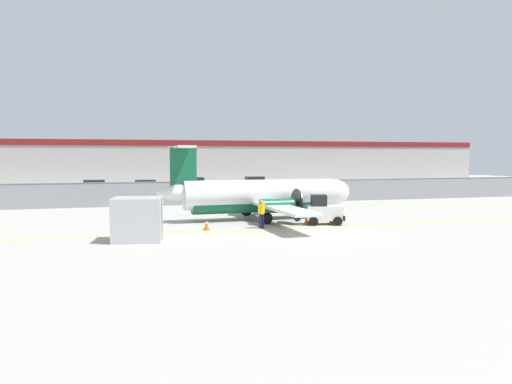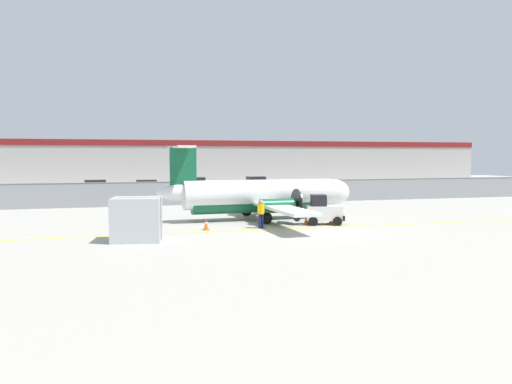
% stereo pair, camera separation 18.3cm
% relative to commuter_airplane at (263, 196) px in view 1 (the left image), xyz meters
% --- Properties ---
extents(ground_plane, '(140.00, 140.00, 0.01)m').
position_rel_commuter_airplane_xyz_m(ground_plane, '(0.75, -4.65, -1.60)').
color(ground_plane, '#ADA89E').
extents(perimeter_fence, '(98.00, 0.10, 2.10)m').
position_rel_commuter_airplane_xyz_m(perimeter_fence, '(0.75, 11.35, -0.49)').
color(perimeter_fence, gray).
rests_on(perimeter_fence, ground).
extents(parking_lot_strip, '(98.00, 17.00, 0.12)m').
position_rel_commuter_airplane_xyz_m(parking_lot_strip, '(0.75, 22.85, -1.54)').
color(parking_lot_strip, '#38383A').
rests_on(parking_lot_strip, ground).
extents(background_building, '(91.00, 8.10, 6.50)m').
position_rel_commuter_airplane_xyz_m(background_building, '(0.75, 41.33, 1.66)').
color(background_building, '#BCB7B2').
rests_on(background_building, ground).
extents(commuter_airplane, '(13.55, 16.05, 4.92)m').
position_rel_commuter_airplane_xyz_m(commuter_airplane, '(0.00, 0.00, 0.00)').
color(commuter_airplane, white).
rests_on(commuter_airplane, ground).
extents(baggage_tug, '(2.53, 1.84, 1.88)m').
position_rel_commuter_airplane_xyz_m(baggage_tug, '(2.92, -3.40, -0.75)').
color(baggage_tug, silver).
rests_on(baggage_tug, ground).
extents(ground_crew_worker, '(0.52, 0.46, 1.70)m').
position_rel_commuter_airplane_xyz_m(ground_crew_worker, '(-1.27, -3.93, -0.65)').
color(ground_crew_worker, '#191E4C').
rests_on(ground_crew_worker, ground).
extents(cargo_container, '(2.69, 2.35, 2.20)m').
position_rel_commuter_airplane_xyz_m(cargo_container, '(-8.54, -6.51, -0.50)').
color(cargo_container, '#B7BCC1').
rests_on(cargo_container, ground).
extents(traffic_cone_near_left, '(0.36, 0.36, 0.64)m').
position_rel_commuter_airplane_xyz_m(traffic_cone_near_left, '(1.96, -2.99, -1.29)').
color(traffic_cone_near_left, orange).
rests_on(traffic_cone_near_left, ground).
extents(traffic_cone_near_right, '(0.36, 0.36, 0.64)m').
position_rel_commuter_airplane_xyz_m(traffic_cone_near_right, '(3.46, -3.37, -1.29)').
color(traffic_cone_near_right, orange).
rests_on(traffic_cone_near_right, ground).
extents(traffic_cone_far_left, '(0.36, 0.36, 0.64)m').
position_rel_commuter_airplane_xyz_m(traffic_cone_far_left, '(5.46, 0.86, -1.29)').
color(traffic_cone_far_left, orange).
rests_on(traffic_cone_far_left, ground).
extents(traffic_cone_far_right, '(0.36, 0.36, 0.64)m').
position_rel_commuter_airplane_xyz_m(traffic_cone_far_right, '(-4.53, -3.76, -1.29)').
color(traffic_cone_far_right, orange).
rests_on(traffic_cone_far_right, ground).
extents(parked_car_0, '(4.34, 2.32, 1.58)m').
position_rel_commuter_airplane_xyz_m(parked_car_0, '(-11.85, 25.22, -0.71)').
color(parked_car_0, slate).
rests_on(parked_car_0, parking_lot_strip).
extents(parked_car_1, '(4.20, 2.00, 1.58)m').
position_rel_commuter_airplane_xyz_m(parked_car_1, '(-6.41, 23.66, -0.71)').
color(parked_car_1, '#B28C19').
rests_on(parked_car_1, parking_lot_strip).
extents(parked_car_2, '(4.27, 2.14, 1.58)m').
position_rel_commuter_airplane_xyz_m(parked_car_2, '(-0.26, 28.66, -0.71)').
color(parked_car_2, slate).
rests_on(parked_car_2, parking_lot_strip).
extents(parked_car_3, '(4.31, 2.24, 1.58)m').
position_rel_commuter_airplane_xyz_m(parked_car_3, '(7.56, 29.14, -0.71)').
color(parked_car_3, '#B28C19').
rests_on(parked_car_3, parking_lot_strip).
extents(parked_car_4, '(4.27, 2.14, 1.58)m').
position_rel_commuter_airplane_xyz_m(parked_car_4, '(14.62, 18.31, -0.71)').
color(parked_car_4, '#19662D').
rests_on(parked_car_4, parking_lot_strip).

